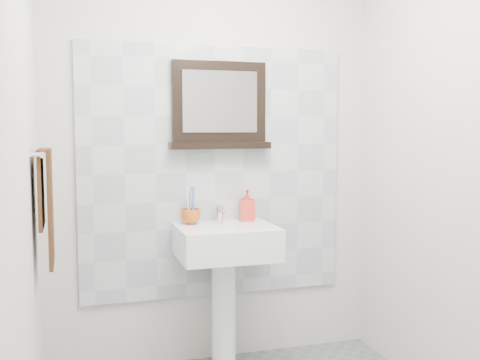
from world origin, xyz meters
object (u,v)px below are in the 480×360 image
pedestal_sink (226,257)px  framed_mirror (219,108)px  toothbrush_cup (191,216)px  soap_dispenser (247,205)px  hand_towel (46,198)px

pedestal_sink → framed_mirror: 0.88m
toothbrush_cup → framed_mirror: 0.66m
toothbrush_cup → soap_dispenser: (0.35, 0.02, 0.05)m
soap_dispenser → framed_mirror: size_ratio=0.31×
toothbrush_cup → hand_towel: bearing=-152.8°
pedestal_sink → toothbrush_cup: bearing=147.2°
pedestal_sink → framed_mirror: bearing=85.7°
pedestal_sink → framed_mirror: (0.01, 0.19, 0.86)m
toothbrush_cup → hand_towel: hand_towel is taller
pedestal_sink → soap_dispenser: bearing=38.6°
soap_dispenser → framed_mirror: bearing=171.3°
pedestal_sink → soap_dispenser: size_ratio=5.10×
framed_mirror → toothbrush_cup: bearing=-159.4°
pedestal_sink → framed_mirror: size_ratio=1.59×
hand_towel → pedestal_sink: bearing=16.6°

